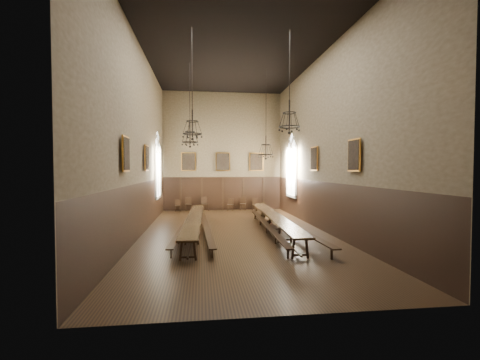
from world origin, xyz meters
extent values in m
cube|color=black|center=(0.00, 0.00, -0.01)|extent=(9.00, 18.00, 0.02)
cube|color=black|center=(0.00, 0.00, 9.01)|extent=(9.00, 18.00, 0.02)
cube|color=#786549|center=(0.00, 9.01, 4.50)|extent=(9.00, 0.02, 9.00)
cube|color=#786549|center=(0.00, -9.01, 4.50)|extent=(9.00, 0.02, 9.00)
cube|color=#786549|center=(-4.51, 0.00, 4.50)|extent=(0.02, 18.00, 9.00)
cube|color=#786549|center=(4.51, 0.00, 4.50)|extent=(0.02, 18.00, 9.00)
cube|color=black|center=(-1.99, 0.08, 0.77)|extent=(1.01, 10.33, 0.07)
cube|color=black|center=(1.97, 0.08, 0.80)|extent=(1.16, 10.82, 0.08)
cube|color=black|center=(-2.50, 0.10, 0.40)|extent=(0.77, 9.33, 0.05)
cube|color=black|center=(-1.42, -0.12, 0.39)|extent=(0.59, 9.13, 0.05)
cube|color=black|center=(1.53, -0.26, 0.41)|extent=(0.67, 9.70, 0.05)
cube|color=black|center=(2.63, -0.15, 0.45)|extent=(0.77, 10.61, 0.05)
cube|color=black|center=(-3.38, 8.46, 0.41)|extent=(0.43, 0.43, 0.05)
cube|color=black|center=(-3.38, 8.63, 0.64)|extent=(0.38, 0.09, 0.46)
cube|color=black|center=(-2.59, 8.48, 0.49)|extent=(0.51, 0.51, 0.05)
cube|color=black|center=(-2.59, 8.67, 0.76)|extent=(0.46, 0.10, 0.54)
cube|color=black|center=(-1.39, 8.55, 0.49)|extent=(0.58, 0.58, 0.05)
cube|color=black|center=(-1.39, 8.75, 0.77)|extent=(0.45, 0.19, 0.55)
cube|color=black|center=(0.54, 8.49, 0.44)|extent=(0.51, 0.51, 0.05)
cube|color=black|center=(0.54, 8.66, 0.68)|extent=(0.40, 0.16, 0.48)
cube|color=black|center=(1.50, 8.55, 0.48)|extent=(0.55, 0.55, 0.05)
cube|color=black|center=(1.50, 8.74, 0.74)|extent=(0.44, 0.16, 0.53)
cube|color=black|center=(2.42, 8.49, 0.43)|extent=(0.45, 0.45, 0.05)
cube|color=black|center=(2.42, 8.66, 0.67)|extent=(0.40, 0.10, 0.48)
cylinder|color=black|center=(-2.26, 2.45, 7.37)|extent=(0.03, 0.03, 3.26)
torus|color=black|center=(-2.26, 2.45, 4.63)|extent=(0.90, 0.90, 0.05)
torus|color=black|center=(-2.26, 2.45, 5.21)|extent=(0.57, 0.57, 0.04)
cylinder|color=black|center=(-2.26, 2.45, 5.11)|extent=(0.06, 0.06, 1.27)
cylinder|color=black|center=(2.14, 2.96, 7.05)|extent=(0.03, 0.03, 3.90)
torus|color=black|center=(2.14, 2.96, 4.00)|extent=(0.89, 0.89, 0.05)
torus|color=black|center=(2.14, 2.96, 4.58)|extent=(0.57, 0.57, 0.04)
cylinder|color=black|center=(2.14, 2.96, 4.47)|extent=(0.06, 0.06, 1.26)
cylinder|color=black|center=(-2.01, -2.06, 7.31)|extent=(0.03, 0.03, 3.39)
torus|color=black|center=(-2.01, -2.06, 4.61)|extent=(0.81, 0.81, 0.05)
torus|color=black|center=(-2.01, -2.06, 5.13)|extent=(0.51, 0.51, 0.04)
cylinder|color=black|center=(-2.01, -2.06, 5.04)|extent=(0.06, 0.06, 1.14)
cylinder|color=black|center=(2.07, -2.29, 7.53)|extent=(0.03, 0.03, 2.93)
torus|color=black|center=(2.07, -2.29, 4.94)|extent=(0.91, 0.91, 0.05)
torus|color=black|center=(2.07, -2.29, 5.53)|extent=(0.58, 0.58, 0.04)
cylinder|color=black|center=(2.07, -2.29, 5.42)|extent=(0.06, 0.06, 1.29)
cube|color=gold|center=(-2.60, 8.88, 3.70)|extent=(1.10, 0.12, 1.40)
cube|color=black|center=(-2.60, 8.88, 3.70)|extent=(0.98, 0.02, 1.28)
cube|color=gold|center=(0.00, 8.88, 3.70)|extent=(1.10, 0.12, 1.40)
cube|color=black|center=(0.00, 8.88, 3.70)|extent=(0.98, 0.02, 1.28)
cube|color=gold|center=(2.60, 8.88, 3.70)|extent=(1.10, 0.12, 1.40)
cube|color=black|center=(2.60, 8.88, 3.70)|extent=(0.98, 0.02, 1.28)
cube|color=gold|center=(-4.38, 1.00, 3.70)|extent=(0.12, 1.00, 1.30)
cube|color=black|center=(-4.38, 1.00, 3.70)|extent=(0.02, 0.88, 1.18)
cube|color=gold|center=(-4.38, -3.50, 3.70)|extent=(0.12, 1.00, 1.30)
cube|color=black|center=(-4.38, -3.50, 3.70)|extent=(0.02, 0.88, 1.18)
cube|color=gold|center=(4.38, 1.00, 3.70)|extent=(0.12, 1.00, 1.30)
cube|color=black|center=(4.38, 1.00, 3.70)|extent=(0.02, 0.88, 1.18)
cube|color=gold|center=(4.38, -3.50, 3.70)|extent=(0.12, 1.00, 1.30)
cube|color=black|center=(4.38, -3.50, 3.70)|extent=(0.02, 0.88, 1.18)
camera|label=1|loc=(-1.66, -15.60, 3.16)|focal=24.00mm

